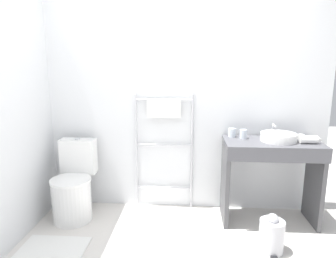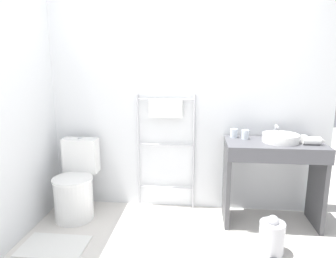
# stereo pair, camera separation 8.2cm
# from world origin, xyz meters

# --- Properties ---
(wall_back) EXTENTS (3.03, 0.12, 2.58)m
(wall_back) POSITION_xyz_m (0.00, 1.38, 1.29)
(wall_back) COLOR silver
(wall_back) RESTS_ON ground_plane
(wall_side) EXTENTS (0.12, 1.97, 2.58)m
(wall_side) POSITION_xyz_m (-1.45, 0.66, 1.29)
(wall_side) COLOR silver
(wall_side) RESTS_ON ground_plane
(toilet) EXTENTS (0.40, 0.52, 0.79)m
(toilet) POSITION_xyz_m (-1.07, 0.98, 0.31)
(toilet) COLOR white
(toilet) RESTS_ON ground_plane
(towel_radiator) EXTENTS (0.62, 0.06, 1.24)m
(towel_radiator) POSITION_xyz_m (-0.17, 1.27, 0.89)
(towel_radiator) COLOR silver
(towel_radiator) RESTS_ON ground_plane
(vanity_counter) EXTENTS (0.90, 0.48, 0.82)m
(vanity_counter) POSITION_xyz_m (0.88, 1.04, 0.56)
(vanity_counter) COLOR #4C4C51
(vanity_counter) RESTS_ON ground_plane
(sink_basin) EXTENTS (0.33, 0.33, 0.08)m
(sink_basin) POSITION_xyz_m (0.94, 1.06, 0.86)
(sink_basin) COLOR white
(sink_basin) RESTS_ON vanity_counter
(faucet) EXTENTS (0.02, 0.10, 0.13)m
(faucet) POSITION_xyz_m (0.94, 1.24, 0.91)
(faucet) COLOR silver
(faucet) RESTS_ON vanity_counter
(cup_near_wall) EXTENTS (0.07, 0.07, 0.09)m
(cup_near_wall) POSITION_xyz_m (0.52, 1.20, 0.87)
(cup_near_wall) COLOR silver
(cup_near_wall) RESTS_ON vanity_counter
(cup_near_edge) EXTENTS (0.07, 0.07, 0.09)m
(cup_near_edge) POSITION_xyz_m (0.62, 1.15, 0.87)
(cup_near_edge) COLOR silver
(cup_near_edge) RESTS_ON vanity_counter
(hair_dryer) EXTENTS (0.20, 0.16, 0.08)m
(hair_dryer) POSITION_xyz_m (1.20, 1.00, 0.86)
(hair_dryer) COLOR white
(hair_dryer) RESTS_ON vanity_counter
(trash_bin) EXTENTS (0.21, 0.24, 0.34)m
(trash_bin) POSITION_xyz_m (0.79, 0.54, 0.15)
(trash_bin) COLOR #B7B7BC
(trash_bin) RESTS_ON ground_plane
(bath_mat) EXTENTS (0.56, 0.36, 0.01)m
(bath_mat) POSITION_xyz_m (-1.05, 0.43, 0.01)
(bath_mat) COLOR silver
(bath_mat) RESTS_ON ground_plane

